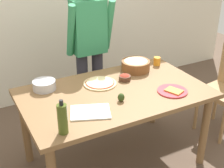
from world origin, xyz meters
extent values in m
plane|color=brown|center=(0.00, 0.00, 0.00)|extent=(8.00, 8.00, 0.00)
cube|color=brown|center=(0.00, 0.00, 0.74)|extent=(1.60, 0.96, 0.04)
cylinder|color=brown|center=(0.72, -0.40, 0.36)|extent=(0.07, 0.07, 0.72)
cylinder|color=brown|center=(-0.72, 0.40, 0.36)|extent=(0.07, 0.07, 0.72)
cylinder|color=brown|center=(0.72, 0.40, 0.36)|extent=(0.07, 0.07, 0.72)
cylinder|color=#2D2D38|center=(0.02, 0.76, 0.42)|extent=(0.12, 0.12, 0.85)
cylinder|color=#2D2D38|center=(0.20, 0.76, 0.42)|extent=(0.12, 0.12, 0.85)
cube|color=#338C59|center=(0.11, 0.76, 1.12)|extent=(0.34, 0.20, 0.55)
cylinder|color=#338C59|center=(-0.10, 0.71, 1.12)|extent=(0.07, 0.21, 0.55)
cylinder|color=#338C59|center=(0.32, 0.71, 1.12)|extent=(0.07, 0.21, 0.55)
cube|color=#A37A4C|center=(1.25, -0.08, 0.47)|extent=(0.46, 0.46, 0.05)
cylinder|color=#A37A4C|center=(1.06, 0.06, 0.23)|extent=(0.04, 0.04, 0.45)
cylinder|color=#A37A4C|center=(1.11, -0.28, 0.23)|extent=(0.04, 0.04, 0.45)
cylinder|color=#A37A4C|center=(1.39, 0.11, 0.23)|extent=(0.04, 0.04, 0.45)
cylinder|color=beige|center=(-0.05, 0.19, 0.77)|extent=(0.30, 0.30, 0.01)
cylinder|color=#B22D1E|center=(-0.05, 0.19, 0.77)|extent=(0.26, 0.26, 0.00)
cylinder|color=beige|center=(-0.05, 0.19, 0.78)|extent=(0.24, 0.24, 0.00)
cylinder|color=red|center=(0.44, -0.24, 0.77)|extent=(0.26, 0.26, 0.01)
cube|color=#CC8438|center=(0.44, -0.26, 0.78)|extent=(0.14, 0.17, 0.01)
cylinder|color=brown|center=(0.40, 0.30, 0.81)|extent=(0.28, 0.28, 0.10)
ellipsoid|color=beige|center=(0.40, 0.30, 0.85)|extent=(0.25, 0.25, 0.05)
cylinder|color=#B7B7BC|center=(-0.52, 0.33, 0.80)|extent=(0.20, 0.20, 0.08)
cylinder|color=#4C2D1E|center=(0.19, 0.16, 0.78)|extent=(0.11, 0.11, 0.04)
ellipsoid|color=#9E3323|center=(0.19, 0.16, 0.80)|extent=(0.10, 0.10, 0.05)
cylinder|color=#47561E|center=(-0.60, -0.37, 0.87)|extent=(0.07, 0.07, 0.22)
cylinder|color=black|center=(-0.60, -0.37, 1.00)|extent=(0.03, 0.03, 0.04)
cylinder|color=orange|center=(0.66, 0.31, 0.80)|extent=(0.07, 0.07, 0.08)
cube|color=white|center=(-0.33, -0.22, 0.77)|extent=(0.36, 0.32, 0.01)
ellipsoid|color=#2D4219|center=(-0.03, -0.17, 0.80)|extent=(0.06, 0.06, 0.07)
camera|label=1|loc=(-1.14, -2.09, 2.01)|focal=50.12mm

